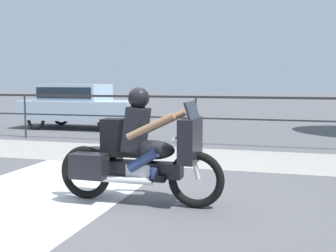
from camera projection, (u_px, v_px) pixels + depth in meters
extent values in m
plane|color=#565659|center=(119.00, 197.00, 6.04)|extent=(120.00, 120.00, 0.00)
cube|color=#99968E|center=(179.00, 156.00, 9.29)|extent=(44.00, 2.40, 0.01)
cube|color=silver|center=(37.00, 194.00, 6.18)|extent=(2.63, 6.00, 0.01)
cube|color=#232326|center=(196.00, 97.00, 10.84)|extent=(36.00, 0.04, 0.06)
cube|color=#232326|center=(196.00, 118.00, 10.89)|extent=(36.00, 0.03, 0.04)
cylinder|color=#232326|center=(25.00, 116.00, 12.30)|extent=(0.05, 0.05, 1.28)
cylinder|color=#232326|center=(196.00, 121.00, 10.90)|extent=(0.05, 0.05, 1.28)
torus|color=black|center=(196.00, 180.00, 5.50)|extent=(0.75, 0.11, 0.75)
torus|color=black|center=(86.00, 172.00, 5.93)|extent=(0.75, 0.11, 0.75)
cube|color=black|center=(139.00, 169.00, 5.70)|extent=(1.21, 0.22, 0.20)
cube|color=silver|center=(141.00, 172.00, 5.70)|extent=(0.34, 0.26, 0.26)
ellipsoid|color=black|center=(152.00, 150.00, 5.62)|extent=(0.64, 0.30, 0.26)
cube|color=black|center=(128.00, 153.00, 5.72)|extent=(0.70, 0.28, 0.08)
cube|color=black|center=(190.00, 140.00, 5.46)|extent=(0.20, 0.63, 0.57)
cube|color=#1E232B|center=(192.00, 111.00, 5.42)|extent=(0.10, 0.53, 0.24)
cylinder|color=silver|center=(180.00, 136.00, 5.50)|extent=(0.04, 0.70, 0.04)
cylinder|color=silver|center=(121.00, 180.00, 5.62)|extent=(0.88, 0.09, 0.09)
cube|color=black|center=(89.00, 166.00, 5.64)|extent=(0.48, 0.28, 0.33)
cube|color=black|center=(104.00, 159.00, 6.10)|extent=(0.48, 0.28, 0.33)
cylinder|color=silver|center=(194.00, 160.00, 5.48)|extent=(0.18, 0.06, 0.52)
cube|color=black|center=(136.00, 129.00, 5.66)|extent=(0.32, 0.36, 0.62)
sphere|color=#8C6647|center=(139.00, 100.00, 5.60)|extent=(0.23, 0.23, 0.23)
sphere|color=black|center=(139.00, 98.00, 5.60)|extent=(0.29, 0.29, 0.29)
cylinder|color=navy|center=(143.00, 160.00, 5.51)|extent=(0.44, 0.13, 0.34)
cylinder|color=navy|center=(154.00, 173.00, 5.49)|extent=(0.11, 0.11, 0.14)
cube|color=black|center=(158.00, 178.00, 5.48)|extent=(0.20, 0.10, 0.09)
cylinder|color=navy|center=(150.00, 156.00, 5.80)|extent=(0.44, 0.13, 0.34)
cylinder|color=navy|center=(161.00, 168.00, 5.77)|extent=(0.11, 0.11, 0.14)
cube|color=black|center=(164.00, 174.00, 5.77)|extent=(0.20, 0.10, 0.09)
cylinder|color=#8C6647|center=(150.00, 127.00, 5.28)|extent=(0.65, 0.09, 0.37)
cylinder|color=#8C6647|center=(164.00, 122.00, 5.85)|extent=(0.65, 0.09, 0.37)
cube|color=black|center=(116.00, 135.00, 5.75)|extent=(0.35, 0.26, 0.43)
cube|color=#9EB2C6|center=(82.00, 110.00, 14.71)|extent=(4.23, 1.78, 0.65)
cube|color=#9EB2C6|center=(75.00, 92.00, 14.71)|extent=(2.20, 1.57, 0.57)
cube|color=#19232D|center=(103.00, 93.00, 14.41)|extent=(0.04, 1.39, 0.46)
cube|color=#19232D|center=(75.00, 92.00, 14.71)|extent=(2.02, 1.61, 0.37)
torus|color=black|center=(107.00, 122.00, 13.60)|extent=(0.67, 0.11, 0.67)
torus|color=black|center=(126.00, 118.00, 15.16)|extent=(0.67, 0.11, 0.67)
torus|color=black|center=(36.00, 120.00, 14.32)|extent=(0.67, 0.11, 0.67)
torus|color=black|center=(61.00, 116.00, 15.89)|extent=(0.67, 0.11, 0.67)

